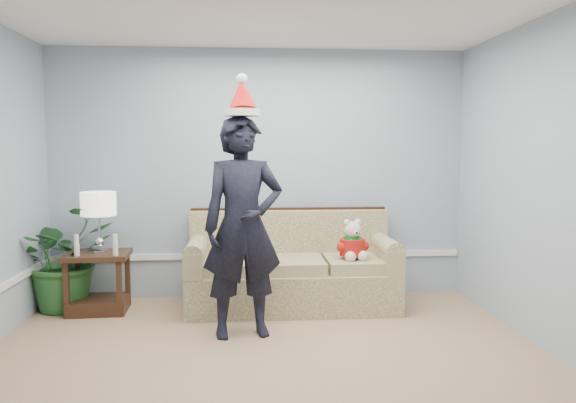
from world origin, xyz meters
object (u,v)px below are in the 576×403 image
at_px(sofa, 291,272).
at_px(side_table, 98,289).
at_px(man, 243,227).
at_px(teddy_bear, 352,245).
at_px(table_lamp, 98,206).
at_px(houseplant, 65,257).

height_order(sofa, side_table, sofa).
height_order(man, teddy_bear, man).
height_order(table_lamp, teddy_bear, table_lamp).
bearing_deg(side_table, man, -29.63).
relative_size(sofa, man, 1.11).
bearing_deg(side_table, houseplant, 159.47).
bearing_deg(teddy_bear, houseplant, 162.33).
distance_m(table_lamp, man, 1.64).
height_order(houseplant, man, man).
bearing_deg(side_table, sofa, 1.82).
distance_m(side_table, man, 1.82).
xyz_separation_m(side_table, man, (1.45, -0.82, 0.72)).
distance_m(side_table, table_lamp, 0.83).
height_order(table_lamp, houseplant, table_lamp).
bearing_deg(man, table_lamp, 139.66).
xyz_separation_m(side_table, teddy_bear, (2.54, -0.14, 0.43)).
relative_size(side_table, man, 0.34).
bearing_deg(teddy_bear, man, -160.25).
relative_size(side_table, houseplant, 0.60).
distance_m(sofa, man, 1.18).
height_order(houseplant, teddy_bear, houseplant).
bearing_deg(houseplant, sofa, -1.78).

